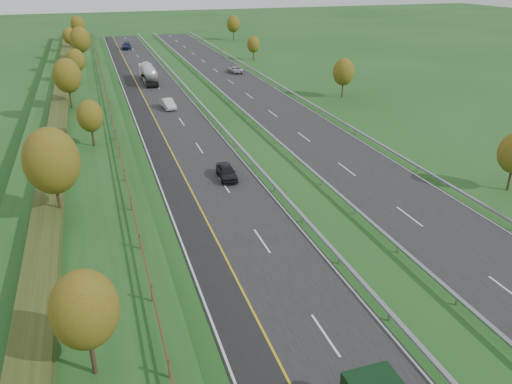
% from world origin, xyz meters
% --- Properties ---
extents(ground, '(400.00, 400.00, 0.00)m').
position_xyz_m(ground, '(8.00, 55.00, 0.00)').
color(ground, '#1A4619').
rests_on(ground, ground).
extents(near_carriageway, '(10.50, 200.00, 0.04)m').
position_xyz_m(near_carriageway, '(0.00, 60.00, 0.02)').
color(near_carriageway, black).
rests_on(near_carriageway, ground).
extents(far_carriageway, '(10.50, 200.00, 0.04)m').
position_xyz_m(far_carriageway, '(16.50, 60.00, 0.02)').
color(far_carriageway, black).
rests_on(far_carriageway, ground).
extents(hard_shoulder, '(3.00, 200.00, 0.04)m').
position_xyz_m(hard_shoulder, '(-3.75, 60.00, 0.02)').
color(hard_shoulder, black).
rests_on(hard_shoulder, ground).
extents(lane_markings, '(26.75, 200.00, 0.01)m').
position_xyz_m(lane_markings, '(6.40, 59.88, 0.05)').
color(lane_markings, silver).
rests_on(lane_markings, near_carriageway).
extents(embankment_left, '(12.00, 200.00, 2.00)m').
position_xyz_m(embankment_left, '(-13.00, 60.00, 1.00)').
color(embankment_left, '#1A4619').
rests_on(embankment_left, ground).
extents(hedge_left, '(2.20, 180.00, 1.10)m').
position_xyz_m(hedge_left, '(-15.00, 60.00, 2.55)').
color(hedge_left, '#273616').
rests_on(hedge_left, embankment_left).
extents(fence_left, '(0.12, 189.06, 1.20)m').
position_xyz_m(fence_left, '(-8.50, 59.59, 2.73)').
color(fence_left, '#422B19').
rests_on(fence_left, embankment_left).
extents(median_barrier_near, '(0.32, 200.00, 0.71)m').
position_xyz_m(median_barrier_near, '(5.70, 60.00, 0.61)').
color(median_barrier_near, '#92949A').
rests_on(median_barrier_near, ground).
extents(median_barrier_far, '(0.32, 200.00, 0.71)m').
position_xyz_m(median_barrier_far, '(10.80, 60.00, 0.61)').
color(median_barrier_far, '#92949A').
rests_on(median_barrier_far, ground).
extents(outer_barrier_far, '(0.32, 200.00, 0.71)m').
position_xyz_m(outer_barrier_far, '(22.30, 60.00, 0.62)').
color(outer_barrier_far, '#92949A').
rests_on(outer_barrier_far, ground).
extents(trees_left, '(6.64, 164.30, 7.66)m').
position_xyz_m(trees_left, '(-12.64, 56.63, 6.37)').
color(trees_left, '#2D2116').
rests_on(trees_left, embankment_left).
extents(trees_far, '(8.45, 118.60, 7.12)m').
position_xyz_m(trees_far, '(29.80, 89.21, 4.25)').
color(trees_far, '#2D2116').
rests_on(trees_far, ground).
extents(road_tanker, '(2.40, 11.22, 3.46)m').
position_xyz_m(road_tanker, '(0.17, 87.37, 1.86)').
color(road_tanker, silver).
rests_on(road_tanker, near_carriageway).
extents(car_dark_near, '(1.98, 4.46, 1.49)m').
position_xyz_m(car_dark_near, '(1.96, 36.61, 0.78)').
color(car_dark_near, black).
rests_on(car_dark_near, near_carriageway).
extents(car_silver_mid, '(2.11, 4.74, 1.51)m').
position_xyz_m(car_silver_mid, '(0.59, 66.93, 0.80)').
color(car_silver_mid, '#BCBCC1').
rests_on(car_silver_mid, near_carriageway).
extents(car_small_far, '(2.99, 5.94, 1.65)m').
position_xyz_m(car_small_far, '(-0.23, 131.80, 0.87)').
color(car_small_far, '#121A39').
rests_on(car_small_far, near_carriageway).
extents(car_oncoming, '(2.67, 4.96, 1.32)m').
position_xyz_m(car_oncoming, '(18.55, 91.34, 0.70)').
color(car_oncoming, '#A9A9AE').
rests_on(car_oncoming, far_carriageway).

